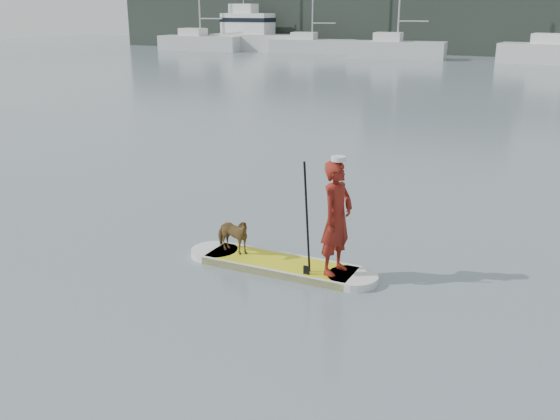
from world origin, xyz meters
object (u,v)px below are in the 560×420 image
at_px(sailboat_c, 396,49).
at_px(sailboat_d, 560,52).
at_px(sailboat_a, 200,42).
at_px(sailboat_b, 311,45).
at_px(dog, 232,235).
at_px(paddler, 337,218).
at_px(motor_yacht_b, 252,33).
at_px(paddleboard, 280,265).

bearing_deg(sailboat_c, sailboat_d, -5.37).
bearing_deg(sailboat_a, sailboat_b, 2.08).
distance_m(dog, sailboat_d, 44.26).
distance_m(dog, sailboat_c, 45.14).
relative_size(paddler, sailboat_d, 0.13).
height_order(paddler, sailboat_a, sailboat_a).
relative_size(dog, motor_yacht_b, 0.08).
bearing_deg(sailboat_c, dog, -83.33).
bearing_deg(sailboat_d, sailboat_c, -174.19).
bearing_deg(sailboat_c, sailboat_b, 156.40).
bearing_deg(sailboat_b, dog, -75.32).
height_order(paddler, sailboat_d, sailboat_d).
distance_m(dog, motor_yacht_b, 54.47).
bearing_deg(sailboat_c, motor_yacht_b, 160.01).
bearing_deg(sailboat_d, sailboat_a, -177.46).
bearing_deg(sailboat_d, paddleboard, -87.18).
relative_size(paddleboard, motor_yacht_b, 0.37).
height_order(dog, sailboat_b, sailboat_b).
relative_size(sailboat_c, motor_yacht_b, 1.27).
xyz_separation_m(sailboat_a, sailboat_b, (11.57, 1.32, -0.04)).
height_order(sailboat_d, motor_yacht_b, sailboat_d).
bearing_deg(dog, sailboat_a, 43.59).
relative_size(paddler, sailboat_b, 0.15).
relative_size(sailboat_b, sailboat_d, 0.89).
relative_size(paddler, dog, 2.40).
xyz_separation_m(sailboat_d, motor_yacht_b, (-28.51, 3.43, 0.71)).
xyz_separation_m(paddleboard, paddler, (0.96, 0.02, 0.95)).
height_order(sailboat_a, motor_yacht_b, sailboat_a).
bearing_deg(paddler, dog, 101.29).
xyz_separation_m(sailboat_b, sailboat_d, (21.60, -2.41, 0.13)).
xyz_separation_m(sailboat_c, motor_yacht_b, (-15.90, 3.74, 0.82)).
xyz_separation_m(sailboat_b, sailboat_c, (8.98, -2.72, 0.03)).
distance_m(dog, sailboat_b, 50.52).
relative_size(sailboat_a, sailboat_b, 1.05).
distance_m(sailboat_a, sailboat_c, 20.61).
xyz_separation_m(dog, sailboat_b, (-19.47, 46.62, 0.38)).
height_order(sailboat_a, sailboat_c, sailboat_a).
relative_size(sailboat_a, sailboat_c, 1.08).
distance_m(paddler, sailboat_d, 44.17).
bearing_deg(paddler, motor_yacht_b, 40.93).
distance_m(paddleboard, sailboat_a, 55.42).
bearing_deg(sailboat_a, dog, -59.99).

